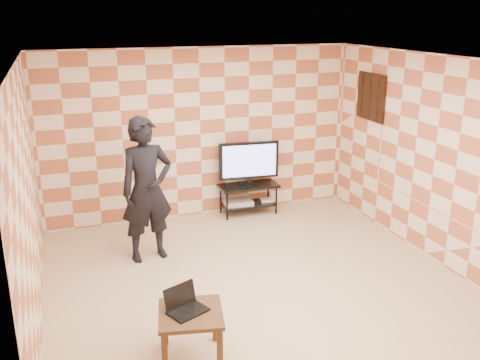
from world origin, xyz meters
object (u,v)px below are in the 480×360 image
at_px(tv_stand, 248,193).
at_px(person, 147,190).
at_px(side_table, 191,320).
at_px(tv, 249,161).

height_order(tv_stand, person, person).
relative_size(side_table, person, 0.37).
bearing_deg(tv_stand, tv, -84.46).
bearing_deg(person, tv_stand, 20.39).
bearing_deg(person, side_table, -101.14).
distance_m(tv, person, 2.14).
xyz_separation_m(side_table, person, (0.02, 2.35, 0.56)).
height_order(tv, side_table, tv).
bearing_deg(person, tv, 20.32).
distance_m(tv, side_table, 3.94).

